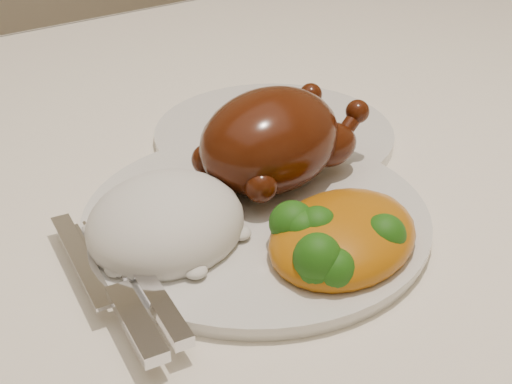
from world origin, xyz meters
TOP-DOWN VIEW (x-y plane):
  - dining_table at (0.00, 0.00)m, footprint 1.60×0.90m
  - tablecloth at (0.00, 0.00)m, footprint 1.73×1.03m
  - dinner_plate at (0.02, -0.09)m, footprint 0.35×0.35m
  - side_plate at (0.13, 0.03)m, footprint 0.29×0.29m
  - roast_chicken at (0.07, -0.06)m, footprint 0.18×0.13m
  - rice_mound at (-0.05, -0.08)m, footprint 0.16×0.16m
  - mac_and_cheese at (0.05, -0.17)m, footprint 0.16×0.14m
  - cutlery at (-0.11, -0.13)m, footprint 0.05×0.19m

SIDE VIEW (x-z plane):
  - dining_table at x=0.00m, z-range 0.29..1.05m
  - tablecloth at x=0.00m, z-range 0.65..0.83m
  - side_plate at x=0.13m, z-range 0.77..0.78m
  - dinner_plate at x=0.02m, z-range 0.77..0.78m
  - cutlery at x=-0.11m, z-range 0.78..0.79m
  - mac_and_cheese at x=0.05m, z-range 0.77..0.82m
  - rice_mound at x=-0.05m, z-range 0.76..0.83m
  - roast_chicken at x=0.07m, z-range 0.78..0.86m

